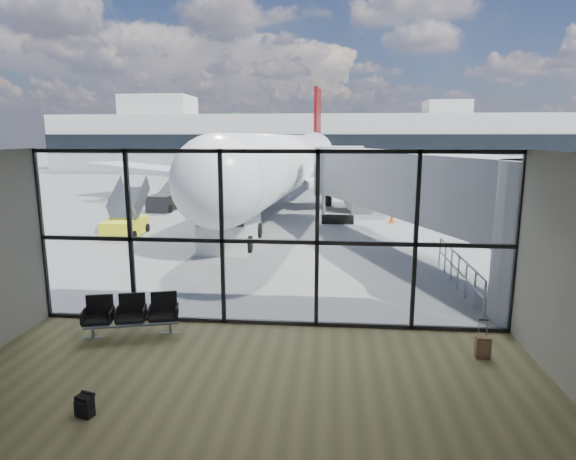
% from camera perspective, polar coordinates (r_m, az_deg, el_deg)
% --- Properties ---
extents(ground, '(220.00, 220.00, 0.00)m').
position_cam_1_polar(ground, '(51.93, 3.50, 5.63)').
color(ground, slate).
rests_on(ground, ground).
extents(lounge_shell, '(12.02, 8.01, 4.51)m').
position_cam_1_polar(lounge_shell, '(7.37, -7.11, -5.87)').
color(lounge_shell, '#6B6743').
rests_on(lounge_shell, ground).
extents(glass_curtain_wall, '(12.10, 0.12, 4.50)m').
position_cam_1_polar(glass_curtain_wall, '(12.06, -2.25, -1.16)').
color(glass_curtain_wall, white).
rests_on(glass_curtain_wall, ground).
extents(jet_bridge, '(8.00, 16.50, 4.33)m').
position_cam_1_polar(jet_bridge, '(19.17, 15.32, 4.51)').
color(jet_bridge, '#95979A').
rests_on(jet_bridge, ground).
extents(apron_railing, '(0.06, 5.46, 1.11)m').
position_cam_1_polar(apron_railing, '(16.24, 19.56, -4.17)').
color(apron_railing, gray).
rests_on(apron_railing, ground).
extents(far_terminal, '(80.00, 12.20, 11.00)m').
position_cam_1_polar(far_terminal, '(73.69, 3.61, 10.46)').
color(far_terminal, beige).
rests_on(far_terminal, ground).
extents(tree_0, '(4.95, 4.95, 7.12)m').
position_cam_1_polar(tree_0, '(95.76, -24.26, 9.89)').
color(tree_0, '#382619').
rests_on(tree_0, ground).
extents(tree_1, '(5.61, 5.61, 8.07)m').
position_cam_1_polar(tree_1, '(92.99, -21.02, 10.51)').
color(tree_1, '#382619').
rests_on(tree_1, ground).
extents(tree_2, '(6.27, 6.27, 9.03)m').
position_cam_1_polar(tree_2, '(90.54, -17.57, 11.12)').
color(tree_2, '#382619').
rests_on(tree_2, ground).
extents(tree_3, '(4.95, 4.95, 7.12)m').
position_cam_1_polar(tree_3, '(88.42, -13.87, 10.52)').
color(tree_3, '#382619').
rests_on(tree_3, ground).
extents(tree_4, '(5.61, 5.61, 8.07)m').
position_cam_1_polar(tree_4, '(86.67, -10.06, 11.08)').
color(tree_4, '#382619').
rests_on(tree_4, ground).
extents(tree_5, '(6.27, 6.27, 9.03)m').
position_cam_1_polar(tree_5, '(85.32, -6.10, 11.60)').
color(tree_5, '#382619').
rests_on(tree_5, ground).
extents(seating_row, '(2.25, 1.15, 0.99)m').
position_cam_1_polar(seating_row, '(12.55, -18.03, -9.27)').
color(seating_row, gray).
rests_on(seating_row, ground).
extents(backpack, '(0.33, 0.32, 0.43)m').
position_cam_1_polar(backpack, '(9.52, -22.97, -18.66)').
color(backpack, black).
rests_on(backpack, ground).
extents(suitcase, '(0.32, 0.24, 0.86)m').
position_cam_1_polar(suitcase, '(11.63, 22.08, -12.74)').
color(suitcase, brown).
rests_on(suitcase, ground).
extents(airliner, '(32.89, 38.18, 9.84)m').
position_cam_1_polar(airliner, '(35.26, 0.32, 8.04)').
color(airliner, white).
rests_on(airliner, ground).
extents(service_van, '(2.37, 4.76, 2.06)m').
position_cam_1_polar(service_van, '(21.67, -6.80, 0.98)').
color(service_van, silver).
rests_on(service_van, ground).
extents(belt_loader, '(1.75, 4.10, 1.86)m').
position_cam_1_polar(belt_loader, '(33.15, -14.30, 3.40)').
color(belt_loader, black).
rests_on(belt_loader, ground).
extents(mobile_stairs, '(1.83, 3.25, 2.23)m').
position_cam_1_polar(mobile_stairs, '(25.13, -18.69, 0.64)').
color(mobile_stairs, yellow).
rests_on(mobile_stairs, ground).
extents(traffic_cone_a, '(0.38, 0.38, 0.54)m').
position_cam_1_polar(traffic_cone_a, '(24.38, -8.02, 0.14)').
color(traffic_cone_a, '#FF380D').
rests_on(traffic_cone_a, ground).
extents(traffic_cone_c, '(0.38, 0.38, 0.55)m').
position_cam_1_polar(traffic_cone_c, '(27.94, 12.25, 1.38)').
color(traffic_cone_c, '#FF500D').
rests_on(traffic_cone_c, ground).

